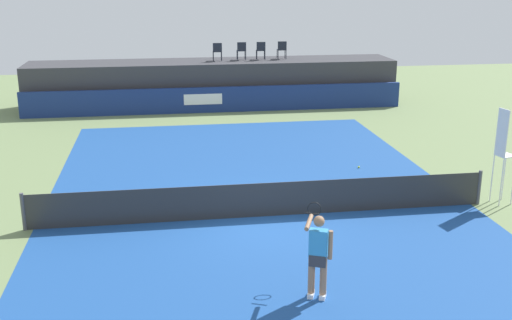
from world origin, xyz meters
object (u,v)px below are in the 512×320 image
tennis_ball (359,167)px  spectator_chair_far_left (217,51)px  net_post_near (23,212)px  net_post_far (479,187)px  spectator_chair_center (261,50)px  tennis_player (318,253)px  spectator_chair_right (282,49)px  umpire_chair (503,150)px  spectator_chair_left (241,50)px

tennis_ball → spectator_chair_far_left: bearing=108.0°
net_post_near → net_post_far: size_ratio=1.00×
spectator_chair_center → net_post_near: spectator_chair_center is taller
net_post_near → tennis_player: (6.56, -4.49, 0.46)m
spectator_chair_center → spectator_chair_right: same height
umpire_chair → spectator_chair_far_left: bearing=113.3°
spectator_chair_far_left → net_post_far: 16.50m
spectator_chair_far_left → spectator_chair_center: (2.19, 0.15, 0.00)m
spectator_chair_center → umpire_chair: bearing=-74.1°
spectator_chair_right → net_post_far: bearing=-80.1°
umpire_chair → net_post_far: 1.23m
net_post_near → umpire_chair: bearing=-0.1°
spectator_chair_far_left → tennis_player: (0.14, -19.72, -1.73)m
spectator_chair_left → spectator_chair_far_left: bearing=-172.0°
spectator_chair_center → tennis_ball: spectator_chair_center is taller
umpire_chair → tennis_ball: umpire_chair is taller
net_post_far → net_post_near: bearing=180.0°
spectator_chair_far_left → spectator_chair_right: bearing=4.3°
net_post_far → spectator_chair_left: bearing=107.2°
tennis_ball → spectator_chair_center: bearing=97.4°
spectator_chair_far_left → net_post_far: spectator_chair_far_left is taller
net_post_near → tennis_player: 7.96m
net_post_far → spectator_chair_far_left: bearing=111.4°
net_post_near → tennis_ball: 10.82m
spectator_chair_left → spectator_chair_center: same height
spectator_chair_far_left → tennis_ball: size_ratio=13.06×
spectator_chair_left → spectator_chair_center: size_ratio=1.00×
spectator_chair_center → tennis_player: 20.05m
spectator_chair_right → net_post_near: 18.39m
spectator_chair_left → net_post_near: spectator_chair_left is taller
spectator_chair_left → umpire_chair: spectator_chair_left is taller
spectator_chair_center → spectator_chair_right: 1.09m
spectator_chair_far_left → tennis_player: spectator_chair_far_left is taller
spectator_chair_center → umpire_chair: spectator_chair_center is taller
umpire_chair → net_post_far: bearing=178.3°
net_post_near → spectator_chair_right: bearing=57.9°
spectator_chair_left → net_post_far: bearing=-72.8°
spectator_chair_far_left → spectator_chair_left: 1.23m
spectator_chair_center → net_post_near: 17.76m
net_post_near → tennis_ball: net_post_near is taller
spectator_chair_right → tennis_player: (-3.14, -19.96, -1.73)m
umpire_chair → tennis_ball: bearing=126.7°
net_post_far → tennis_ball: 4.49m
umpire_chair → tennis_player: size_ratio=1.56×
spectator_chair_right → umpire_chair: (3.29, -15.49, -1.11)m
spectator_chair_left → tennis_player: size_ratio=0.50×
spectator_chair_left → spectator_chair_right: size_ratio=1.00×
spectator_chair_far_left → net_post_near: bearing=-112.9°
spectator_chair_left → net_post_far: spectator_chair_left is taller
net_post_far → tennis_ball: (-2.29, 3.83, -0.46)m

